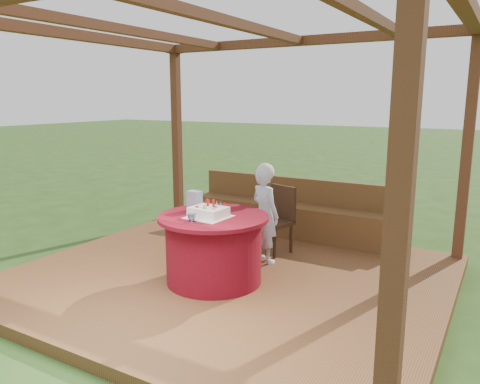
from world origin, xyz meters
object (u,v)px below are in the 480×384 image
table (214,248)px  drinking_glass (192,218)px  elderly_woman (265,212)px  chair (278,217)px  gift_bag (195,201)px  birthday_cake (209,212)px  bench (292,217)px

table → drinking_glass: 0.50m
elderly_woman → chair: bearing=93.7°
chair → elderly_woman: elderly_woman is taller
gift_bag → table: bearing=-7.3°
birthday_cake → drinking_glass: bearing=-100.9°
elderly_woman → birthday_cake: elderly_woman is taller
bench → drinking_glass: bearing=-91.8°
birthday_cake → table: bearing=86.4°
table → elderly_woman: (0.17, 0.83, 0.24)m
chair → drinking_glass: 1.59m
bench → gift_bag: (-0.32, -1.89, 0.56)m
gift_bag → chair: bearing=77.7°
chair → gift_bag: size_ratio=3.88×
elderly_woman → bench: bearing=97.5°
elderly_woman → drinking_glass: elderly_woman is taller
birthday_cake → bench: bearing=89.2°
table → elderly_woman: size_ratio=0.98×
bench → gift_bag: 1.99m
birthday_cake → gift_bag: bearing=149.8°
birthday_cake → drinking_glass: (-0.04, -0.23, -0.01)m
gift_bag → bench: bearing=89.4°
bench → birthday_cake: 2.12m
gift_bag → drinking_glass: (0.25, -0.40, -0.07)m
table → birthday_cake: size_ratio=2.75×
chair → birthday_cake: size_ratio=1.99×
elderly_woman → gift_bag: size_ratio=5.48×
elderly_woman → gift_bag: (-0.48, -0.74, 0.22)m
bench → chair: 0.77m
chair → drinking_glass: chair is taller
bench → drinking_glass: size_ratio=34.53×
elderly_woman → gift_bag: elderly_woman is taller
table → chair: 1.25m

